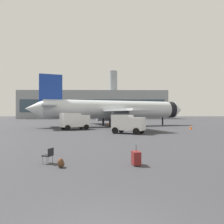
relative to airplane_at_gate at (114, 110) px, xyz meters
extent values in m
cylinder|color=silver|center=(0.22, 0.07, 0.04)|extent=(29.64, 13.19, 3.80)
cone|color=silver|center=(15.57, 5.25, 0.04)|extent=(3.43, 4.19, 3.61)
cone|color=silver|center=(-15.51, -5.23, 0.04)|extent=(4.13, 4.26, 3.42)
cylinder|color=black|center=(13.49, 4.55, 0.04)|extent=(2.57, 4.12, 3.88)
cube|color=silver|center=(-3.28, 7.34, -0.26)|extent=(9.66, 16.69, 0.36)
cube|color=silver|center=(1.83, -7.83, -0.26)|extent=(9.66, 16.69, 0.36)
cylinder|color=gray|center=(-2.48, 4.97, -1.56)|extent=(3.74, 3.11, 2.20)
cylinder|color=gray|center=(1.03, -5.46, -1.56)|extent=(3.74, 3.11, 2.20)
cube|color=#193899|center=(-12.57, -4.24, 3.64)|extent=(4.28, 1.75, 6.40)
cube|color=silver|center=(-14.07, -1.37, 0.64)|extent=(4.38, 6.52, 0.24)
cube|color=silver|center=(-12.02, -7.43, 0.64)|extent=(4.38, 6.52, 0.24)
cylinder|color=black|center=(11.59, 3.91, -2.76)|extent=(0.36, 0.36, 1.80)
cylinder|color=black|center=(-2.44, 1.71, -2.76)|extent=(0.44, 0.44, 1.80)
cylinder|color=black|center=(-0.91, -2.84, -2.76)|extent=(0.44, 0.44, 1.80)
cube|color=white|center=(-5.73, -8.15, -2.14)|extent=(2.56, 2.75, 2.04)
cube|color=#1E232D|center=(-5.12, -7.79, -1.66)|extent=(1.07, 1.75, 0.84)
cube|color=white|center=(-7.81, -9.36, -1.96)|extent=(3.80, 3.47, 2.40)
cylinder|color=black|center=(-6.21, -7.10, -3.21)|extent=(0.89, 0.64, 0.90)
cylinder|color=black|center=(-5.05, -9.08, -3.21)|extent=(0.89, 0.64, 0.90)
cylinder|color=black|center=(-9.11, -8.79, -3.21)|extent=(0.89, 0.64, 0.90)
cylinder|color=black|center=(-7.96, -10.77, -3.21)|extent=(0.89, 0.64, 0.90)
cube|color=white|center=(2.69, -16.84, -2.27)|extent=(2.49, 2.59, 1.78)
cube|color=#1E232D|center=(3.35, -17.19, -1.85)|extent=(0.92, 1.63, 0.74)
cube|color=white|center=(0.74, -15.80, -2.11)|extent=(3.27, 3.01, 2.10)
cylinder|color=black|center=(3.37, -16.01, -3.21)|extent=(0.90, 0.62, 0.90)
cylinder|color=black|center=(2.39, -17.87, -3.21)|extent=(0.90, 0.62, 0.90)
cylinder|color=black|center=(0.65, -14.57, -3.21)|extent=(0.90, 0.62, 0.90)
cylinder|color=black|center=(-0.33, -16.42, -3.21)|extent=(0.90, 0.62, 0.90)
cube|color=#F2590C|center=(-1.39, 4.32, -3.64)|extent=(0.44, 0.44, 0.04)
cone|color=#F2590C|center=(-1.39, 4.32, -3.30)|extent=(0.36, 0.36, 0.64)
cylinder|color=white|center=(-1.39, 4.32, -3.27)|extent=(0.23, 0.23, 0.10)
cube|color=#F2590C|center=(13.17, -8.96, -3.64)|extent=(0.44, 0.44, 0.04)
cone|color=#F2590C|center=(13.17, -8.96, -3.22)|extent=(0.36, 0.36, 0.79)
cylinder|color=white|center=(13.17, -8.96, -3.18)|extent=(0.23, 0.23, 0.10)
cube|color=#F2590C|center=(-0.16, 11.89, -3.64)|extent=(0.44, 0.44, 0.04)
cone|color=#F2590C|center=(-0.16, 11.89, -3.23)|extent=(0.36, 0.36, 0.77)
cylinder|color=white|center=(-0.16, 11.89, -3.19)|extent=(0.23, 0.23, 0.10)
cube|color=maroon|center=(0.29, -33.56, -3.27)|extent=(0.48, 0.69, 0.70)
cylinder|color=black|center=(0.29, -33.56, -2.74)|extent=(0.02, 0.02, 0.36)
cylinder|color=black|center=(0.26, -33.34, -3.62)|extent=(0.08, 0.04, 0.08)
cylinder|color=black|center=(0.32, -33.78, -3.62)|extent=(0.08, 0.04, 0.08)
ellipsoid|color=brown|center=(-3.69, -33.97, -3.42)|extent=(0.32, 0.40, 0.48)
ellipsoid|color=brown|center=(-3.55, -33.97, -3.49)|extent=(0.12, 0.28, 0.24)
cube|color=black|center=(-4.62, -33.08, -3.22)|extent=(0.62, 0.62, 0.06)
cube|color=black|center=(-4.42, -33.16, -3.00)|extent=(0.22, 0.47, 0.40)
cylinder|color=#999EA5|center=(-4.87, -33.19, -3.44)|extent=(0.04, 0.04, 0.44)
cylinder|color=#999EA5|center=(-4.73, -32.84, -3.44)|extent=(0.04, 0.04, 0.44)
cylinder|color=#999EA5|center=(-4.51, -33.33, -3.44)|extent=(0.04, 0.04, 0.44)
cylinder|color=#999EA5|center=(-4.37, -32.97, -3.44)|extent=(0.04, 0.04, 0.44)
cube|color=gray|center=(-9.61, 72.39, 3.83)|extent=(78.92, 21.50, 14.98)
cube|color=#334756|center=(-9.61, 61.59, 3.08)|extent=(74.97, 0.10, 6.74)
cylinder|color=gray|center=(1.46, 72.39, 17.32)|extent=(4.40, 4.40, 12.00)
camera|label=1|loc=(-1.19, -44.66, -0.86)|focal=32.97mm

